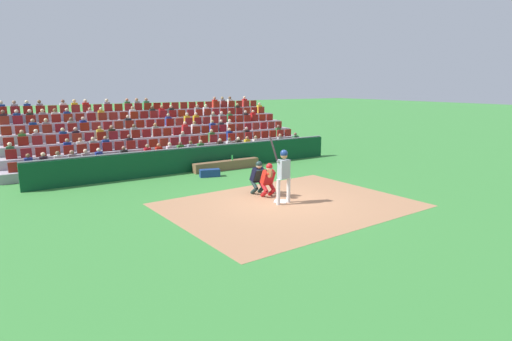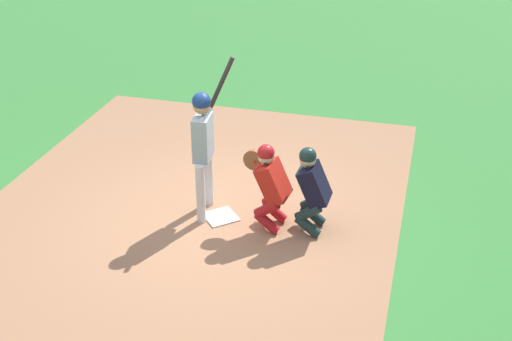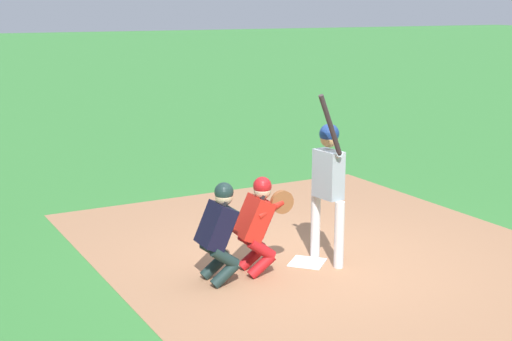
% 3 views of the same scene
% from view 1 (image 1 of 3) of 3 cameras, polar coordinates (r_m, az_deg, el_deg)
% --- Properties ---
extents(ground_plane, '(160.00, 160.00, 0.00)m').
position_cam_1_polar(ground_plane, '(14.80, 3.34, -4.25)').
color(ground_plane, '#388037').
extents(infield_dirt_patch, '(8.33, 6.50, 0.01)m').
position_cam_1_polar(infield_dirt_patch, '(14.42, 4.52, -4.68)').
color(infield_dirt_patch, '#A77451').
rests_on(infield_dirt_patch, ground_plane).
extents(home_plate_marker, '(0.62, 0.62, 0.02)m').
position_cam_1_polar(home_plate_marker, '(14.80, 3.34, -4.19)').
color(home_plate_marker, white).
rests_on(home_plate_marker, infield_dirt_patch).
extents(batter_at_plate, '(0.69, 0.52, 2.32)m').
position_cam_1_polar(batter_at_plate, '(14.28, 3.75, 0.05)').
color(batter_at_plate, silver).
rests_on(batter_at_plate, ground_plane).
extents(catcher_crouching, '(0.48, 0.71, 1.28)m').
position_cam_1_polar(catcher_crouching, '(15.20, 1.68, -1.03)').
color(catcher_crouching, '#AF1619').
rests_on(catcher_crouching, ground_plane).
extents(home_plate_umpire, '(0.47, 0.46, 1.29)m').
position_cam_1_polar(home_plate_umpire, '(15.63, 0.26, -0.72)').
color(home_plate_umpire, '#192C2A').
rests_on(home_plate_umpire, ground_plane).
extents(dugout_wall, '(15.13, 0.24, 1.18)m').
position_cam_1_polar(dugout_wall, '(20.15, -7.66, 1.59)').
color(dugout_wall, '#0A3F21').
rests_on(dugout_wall, ground_plane).
extents(dugout_bench, '(3.42, 0.40, 0.44)m').
position_cam_1_polar(dugout_bench, '(20.24, -4.03, 0.73)').
color(dugout_bench, brown).
rests_on(dugout_bench, ground_plane).
extents(water_bottle_on_bench, '(0.07, 0.07, 0.25)m').
position_cam_1_polar(water_bottle_on_bench, '(20.28, -3.24, 1.76)').
color(water_bottle_on_bench, green).
rests_on(water_bottle_on_bench, dugout_bench).
extents(equipment_duffel_bag, '(0.95, 0.58, 0.34)m').
position_cam_1_polar(equipment_duffel_bag, '(18.79, -6.31, -0.34)').
color(equipment_duffel_bag, navy).
rests_on(equipment_duffel_bag, ground_plane).
extents(bleacher_stand, '(16.47, 6.03, 3.23)m').
position_cam_1_polar(bleacher_stand, '(25.12, -13.17, 4.26)').
color(bleacher_stand, '#A0949E').
rests_on(bleacher_stand, ground_plane).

